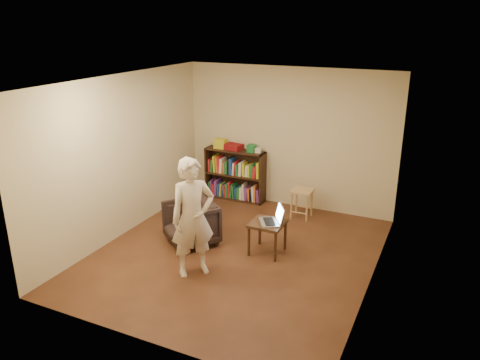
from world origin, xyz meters
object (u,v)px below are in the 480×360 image
at_px(bookshelf, 235,177).
at_px(armchair, 191,223).
at_px(side_table, 268,227).
at_px(person, 193,218).
at_px(stool, 302,195).
at_px(laptop, 273,219).

bearing_deg(bookshelf, armchair, -84.24).
xyz_separation_m(bookshelf, side_table, (1.42, -1.84, -0.02)).
xyz_separation_m(bookshelf, person, (0.72, -2.82, 0.40)).
bearing_deg(armchair, stool, 89.70).
height_order(stool, laptop, laptop).
bearing_deg(stool, bookshelf, 166.87).
distance_m(side_table, laptop, 0.17).
bearing_deg(stool, laptop, -89.22).
relative_size(armchair, laptop, 1.53).
distance_m(stool, laptop, 1.47).
xyz_separation_m(side_table, person, (-0.70, -0.99, 0.42)).
relative_size(bookshelf, side_table, 2.40).
height_order(bookshelf, armchair, bookshelf).
relative_size(bookshelf, armchair, 1.61).
distance_m(side_table, person, 1.28).
distance_m(stool, armchair, 2.12).
xyz_separation_m(armchair, side_table, (1.21, 0.21, 0.08)).
distance_m(stool, person, 2.63).
relative_size(side_table, person, 0.30).
xyz_separation_m(stool, side_table, (-0.06, -1.49, -0.01)).
bearing_deg(laptop, side_table, -103.34).
xyz_separation_m(bookshelf, laptop, (1.50, -1.81, 0.12)).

